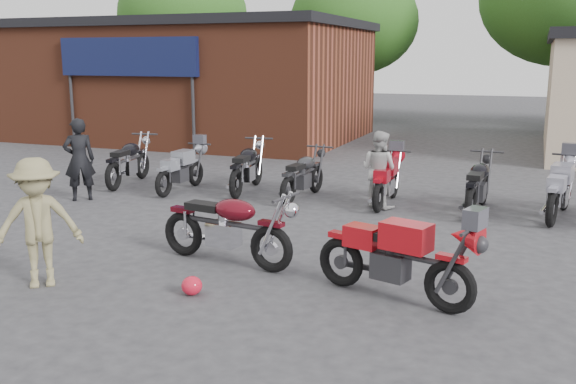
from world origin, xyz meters
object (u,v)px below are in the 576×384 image
(helmet, at_px, (192,286))
(person_dark, at_px, (79,160))
(vintage_motorcycle, at_px, (228,222))
(sportbike, at_px, (396,253))
(row_bike_0, at_px, (129,159))
(row_bike_2, at_px, (247,164))
(person_light, at_px, (379,169))
(person_tan, at_px, (38,223))
(row_bike_6, at_px, (560,186))
(row_bike_4, at_px, (387,178))
(row_bike_5, at_px, (478,182))
(row_bike_3, at_px, (303,172))
(row_bike_1, at_px, (181,167))

(helmet, bearing_deg, person_dark, 140.92)
(vintage_motorcycle, height_order, sportbike, vintage_motorcycle)
(row_bike_0, bearing_deg, row_bike_2, -94.13)
(person_dark, bearing_deg, person_light, 152.59)
(person_dark, height_order, person_tan, person_dark)
(sportbike, xyz_separation_m, row_bike_6, (2.02, 5.29, -0.00))
(row_bike_2, distance_m, row_bike_4, 3.26)
(helmet, bearing_deg, row_bike_5, 63.27)
(vintage_motorcycle, height_order, row_bike_0, vintage_motorcycle)
(helmet, xyz_separation_m, row_bike_2, (-2.05, 6.15, 0.50))
(sportbike, height_order, row_bike_0, row_bike_0)
(person_light, relative_size, row_bike_0, 0.73)
(person_light, bearing_deg, person_tan, 82.90)
(row_bike_0, bearing_deg, person_light, -101.07)
(vintage_motorcycle, distance_m, row_bike_4, 4.85)
(helmet, xyz_separation_m, person_dark, (-4.98, 4.04, 0.75))
(sportbike, bearing_deg, person_dark, 172.73)
(person_tan, xyz_separation_m, row_bike_3, (1.44, 6.33, -0.29))
(sportbike, relative_size, helmet, 7.84)
(row_bike_1, bearing_deg, row_bike_6, -86.10)
(helmet, distance_m, row_bike_4, 6.11)
(helmet, height_order, row_bike_1, row_bike_1)
(person_tan, distance_m, row_bike_6, 9.23)
(vintage_motorcycle, xyz_separation_m, person_light, (1.21, 4.39, 0.15))
(row_bike_2, relative_size, row_bike_6, 1.01)
(row_bike_3, bearing_deg, row_bike_2, 85.03)
(row_bike_1, distance_m, row_bike_5, 6.49)
(sportbike, xyz_separation_m, row_bike_2, (-4.53, 5.37, 0.00))
(row_bike_2, bearing_deg, row_bike_3, -107.14)
(person_dark, bearing_deg, row_bike_5, 150.97)
(helmet, distance_m, row_bike_1, 6.63)
(person_dark, xyz_separation_m, row_bike_1, (1.51, 1.60, -0.33))
(sportbike, height_order, row_bike_2, row_bike_2)
(person_tan, distance_m, row_bike_2, 6.58)
(row_bike_4, bearing_deg, helmet, 168.54)
(person_light, distance_m, row_bike_5, 1.95)
(row_bike_1, bearing_deg, row_bike_4, -85.14)
(vintage_motorcycle, distance_m, row_bike_3, 4.63)
(row_bike_0, relative_size, row_bike_6, 1.02)
(sportbike, height_order, person_dark, person_dark)
(sportbike, relative_size, row_bike_2, 0.99)
(vintage_motorcycle, relative_size, row_bike_0, 1.02)
(person_tan, bearing_deg, person_light, 23.21)
(helmet, relative_size, row_bike_1, 0.14)
(helmet, xyz_separation_m, row_bike_5, (3.01, 5.98, 0.49))
(row_bike_4, xyz_separation_m, row_bike_6, (3.30, 0.10, 0.04))
(row_bike_2, height_order, row_bike_5, row_bike_2)
(vintage_motorcycle, bearing_deg, row_bike_1, 136.37)
(person_light, distance_m, row_bike_2, 3.17)
(person_light, bearing_deg, row_bike_6, -153.64)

